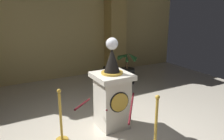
{
  "coord_description": "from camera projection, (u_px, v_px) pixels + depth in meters",
  "views": [
    {
      "loc": [
        -1.98,
        -3.46,
        2.49
      ],
      "look_at": [
        0.16,
        0.41,
        1.25
      ],
      "focal_mm": 36.89,
      "sensor_mm": 36.0,
      "label": 1
    }
  ],
  "objects": [
    {
      "name": "back_wall",
      "position": [
        50.0,
        21.0,
        7.66
      ],
      "size": [
        10.29,
        0.16,
        3.96
      ],
      "primitive_type": "cube",
      "color": "tan",
      "rests_on": "ground_plane"
    },
    {
      "name": "column_right",
      "position": [
        115.0,
        23.0,
        8.46
      ],
      "size": [
        0.75,
        0.75,
        3.8
      ],
      "color": "black",
      "rests_on": "ground_plane"
    },
    {
      "name": "stanchion_near",
      "position": [
        61.0,
        123.0,
        4.3
      ],
      "size": [
        0.24,
        0.24,
        1.05
      ],
      "color": "gold",
      "rests_on": "ground_plane"
    },
    {
      "name": "pedestal_clock",
      "position": [
        112.0,
        94.0,
        4.73
      ],
      "size": [
        0.73,
        0.73,
        1.9
      ],
      "color": "silver",
      "rests_on": "ground_plane"
    },
    {
      "name": "stanchion_far",
      "position": [
        156.0,
        131.0,
        4.03
      ],
      "size": [
        0.24,
        0.24,
        1.05
      ],
      "color": "gold",
      "rests_on": "ground_plane"
    },
    {
      "name": "velvet_rope",
      "position": [
        107.0,
        106.0,
        4.05
      ],
      "size": [
        1.26,
        1.25,
        0.22
      ],
      "color": "#591419"
    },
    {
      "name": "potted_palm_right",
      "position": [
        127.0,
        73.0,
        7.6
      ],
      "size": [
        0.7,
        0.65,
        1.07
      ],
      "color": "black",
      "rests_on": "ground_plane"
    },
    {
      "name": "ground_plane",
      "position": [
        115.0,
        137.0,
        4.51
      ],
      "size": [
        10.29,
        10.29,
        0.0
      ],
      "primitive_type": "plane",
      "color": "beige"
    }
  ]
}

